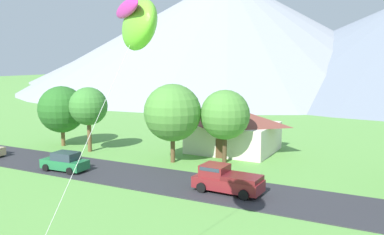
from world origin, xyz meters
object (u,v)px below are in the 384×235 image
Objects in this scene: tree_left_of_center at (225,115)px; tree_center at (173,113)px; tree_far_right at (88,106)px; pickup_truck_maroon_west_side at (226,179)px; parked_car_green_mid_west at (65,162)px; kite_flyer_with_kite at (136,27)px; house_leftmost at (234,129)px; tree_right_of_center at (62,109)px.

tree_center is at bearing -153.97° from tree_left_of_center.
tree_far_right is 1.33× the size of pickup_truck_maroon_west_side.
parked_car_green_mid_west is at bearing -64.36° from tree_far_right.
kite_flyer_with_kite is at bearing -83.01° from pickup_truck_maroon_west_side.
pickup_truck_maroon_west_side is 0.42× the size of kite_flyer_with_kite.
pickup_truck_maroon_west_side is at bearing 96.99° from kite_flyer_with_kite.
kite_flyer_with_kite is (1.68, -13.68, 10.19)m from pickup_truck_maroon_west_side.
tree_left_of_center is 15.09m from tree_far_right.
kite_flyer_with_kite is (16.82, -12.63, 10.38)m from parked_car_green_mid_west.
pickup_truck_maroon_west_side is at bearing -70.63° from house_leftmost.
tree_left_of_center is 15.36m from parked_car_green_mid_west.
tree_left_of_center is 1.34× the size of pickup_truck_maroon_west_side.
tree_left_of_center is at bearing 26.03° from tree_center.
parked_car_green_mid_west is at bearing -44.54° from tree_right_of_center.
tree_center is at bearing -3.11° from tree_right_of_center.
tree_center is 0.62× the size of kite_flyer_with_kite.
tree_right_of_center is (-19.70, -1.38, -0.43)m from tree_left_of_center.
tree_left_of_center reaches higher than house_leftmost.
tree_left_of_center is at bearing 4.02° from tree_right_of_center.
tree_right_of_center is 12.05m from parked_car_green_mid_west.
tree_center is 15.21m from tree_right_of_center.
parked_car_green_mid_west is (8.25, -8.11, -3.38)m from tree_right_of_center.
kite_flyer_with_kite reaches higher than tree_center.
parked_car_green_mid_west is 23.45m from kite_flyer_with_kite.
tree_right_of_center is at bearing 163.19° from pickup_truck_maroon_west_side.
tree_far_right is 1.64× the size of parked_car_green_mid_west.
pickup_truck_maroon_west_side is at bearing -66.44° from tree_left_of_center.
tree_left_of_center is 9.91m from pickup_truck_maroon_west_side.
tree_right_of_center is 33.28m from kite_flyer_with_kite.
tree_center is 1.10× the size of tree_right_of_center.
kite_flyer_with_kite reaches higher than tree_left_of_center.
tree_right_of_center is 0.56× the size of kite_flyer_with_kite.
tree_center is at bearing 0.46° from tree_far_right.
house_leftmost reaches higher than parked_car_green_mid_west.
house_leftmost is 2.17× the size of parked_car_green_mid_west.
tree_right_of_center reaches higher than house_leftmost.
kite_flyer_with_kite is (25.06, -20.75, 6.99)m from tree_right_of_center.
tree_far_right is at bearing -179.54° from tree_center.
house_leftmost is at bearing 109.37° from pickup_truck_maroon_west_side.
tree_far_right is 8.97m from parked_car_green_mid_west.
house_leftmost is 8.50m from tree_center.
parked_car_green_mid_west is (3.46, -7.21, -4.07)m from tree_far_right.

